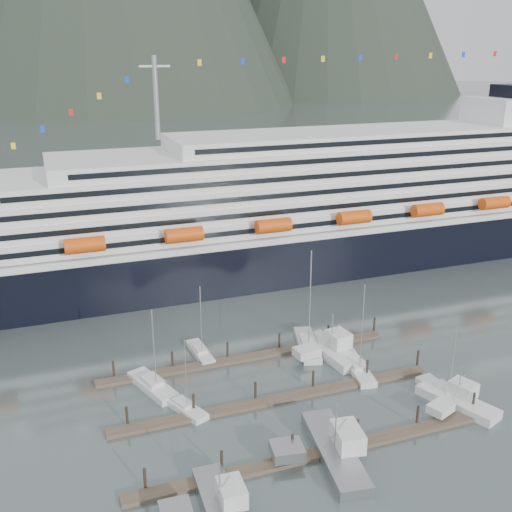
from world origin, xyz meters
The scene contains 15 objects.
ground centered at (0.00, 0.00, 0.00)m, with size 1600.00×1600.00×0.00m, color #4B5858.
cruise_ship centered at (30.03, 54.94, 12.04)m, with size 210.00×30.40×50.30m.
dock_near centered at (-4.93, -9.95, 0.31)m, with size 48.18×2.28×3.20m.
dock_mid centered at (-4.93, 3.05, 0.31)m, with size 48.18×2.28×3.20m.
dock_far centered at (-4.93, 16.05, 0.31)m, with size 48.18×2.28×3.20m.
sailboat_a centered at (-21.07, 12.23, 0.44)m, with size 6.17×10.69×13.57m.
sailboat_b centered at (-18.12, 5.46, 0.39)m, with size 5.46×8.87×11.35m.
sailboat_d centered at (9.74, 6.59, 0.43)m, with size 4.49×11.22×15.23m.
sailboat_e centered at (-11.75, 19.99, 0.40)m, with size 2.82×8.78×12.70m.
sailboat_g centered at (5.67, 16.10, 0.47)m, with size 6.11×12.32×18.08m.
sailboat_h centered at (18.00, -3.98, 0.41)m, with size 3.78×9.42×11.76m.
trawler_a centered at (-19.20, -14.99, 0.89)m, with size 9.26×12.84×6.98m.
trawler_c centered at (-3.40, -10.83, 0.99)m, with size 11.56×16.22×8.11m.
trawler_d centered at (17.87, -6.97, 0.88)m, with size 9.78×12.04×6.88m.
trawler_e centered at (8.10, 12.40, 1.00)m, with size 9.90×12.97×8.20m.
Camera 1 is at (-33.47, -65.06, 46.97)m, focal length 42.00 mm.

